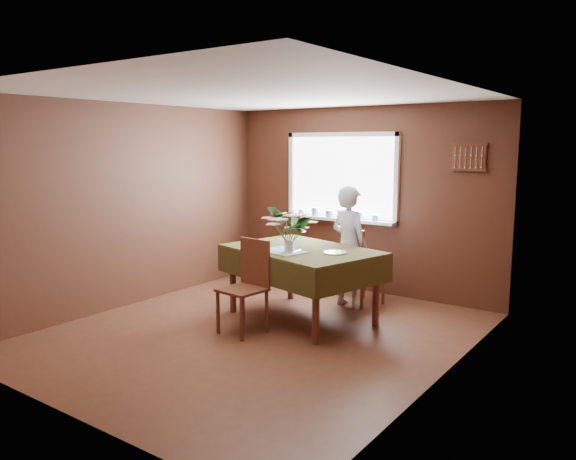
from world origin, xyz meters
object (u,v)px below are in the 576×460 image
Objects in this scene: chair_near at (248,282)px; dining_table at (302,257)px; chair_far at (358,263)px; flower_bouquet at (289,226)px; seated_woman at (349,247)px.

dining_table is at bearing 78.22° from chair_near.
flower_bouquet reaches higher than chair_far.
chair_far is 0.98× the size of chair_near.
chair_near is (-0.22, -0.69, -0.18)m from dining_table.
flower_bouquet is (-0.00, -0.25, 0.39)m from dining_table.
seated_woman is (-0.06, -0.13, 0.22)m from chair_far.
chair_far is at bearing 79.31° from chair_near.
seated_woman is at bearing 78.99° from flower_bouquet.
seated_woman reaches higher than chair_far.
chair_far is 1.65m from chair_near.
flower_bouquet is at bearing 93.79° from seated_woman.
chair_far is 0.65× the size of seated_woman.
chair_far reaches higher than dining_table.
chair_near is 1.94× the size of flower_bouquet.
chair_near is at bearing -116.23° from flower_bouquet.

